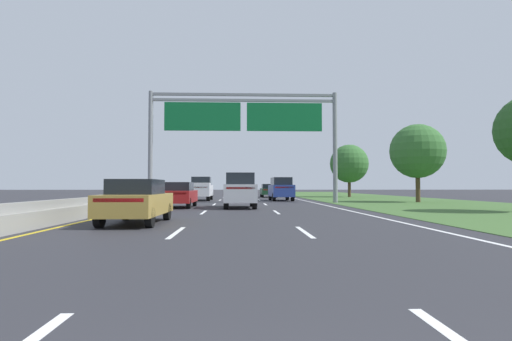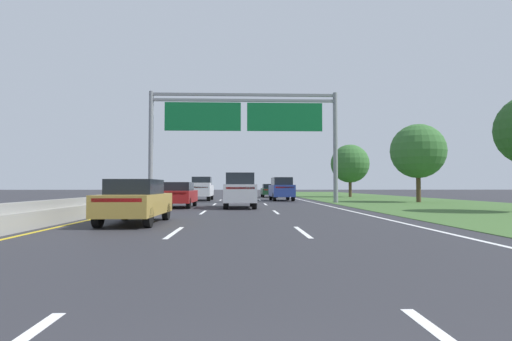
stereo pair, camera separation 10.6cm
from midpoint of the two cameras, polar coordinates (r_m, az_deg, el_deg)
ground_plane at (r=36.46m, az=-2.14°, el=-4.26°), size 220.00×220.00×0.00m
lane_striping at (r=36.00m, az=-2.14°, el=-4.28°), size 11.96×106.00×0.01m
grass_verge_right at (r=39.03m, az=18.86°, el=-3.99°), size 14.00×110.00×0.02m
median_barrier_concrete at (r=37.04m, az=-12.42°, el=-3.63°), size 0.60×110.00×0.85m
overhead_sign_gantry at (r=32.88m, az=-1.59°, el=6.62°), size 15.06×0.42×8.86m
pickup_truck_white at (r=38.55m, az=-7.55°, el=-2.53°), size 2.00×5.40×2.20m
car_red_left_lane_sedan at (r=26.03m, az=-10.53°, el=-3.27°), size 1.87×4.42×1.57m
car_blue_right_lane_suv at (r=37.61m, az=3.63°, el=-2.52°), size 2.04×4.75×2.11m
car_darkgreen_right_lane_sedan at (r=49.07m, az=1.91°, el=-2.77°), size 1.86×4.41×1.57m
car_silver_centre_lane_suv at (r=25.11m, az=-2.15°, el=-2.70°), size 1.98×4.73×2.11m
car_gold_left_lane_sedan at (r=15.27m, az=-16.18°, el=-4.03°), size 1.86×4.42×1.57m
roadside_tree_mid at (r=36.25m, az=21.63°, el=2.50°), size 4.44×4.44×6.42m
roadside_tree_far at (r=50.66m, az=12.97°, el=0.93°), size 4.59×4.59×6.33m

